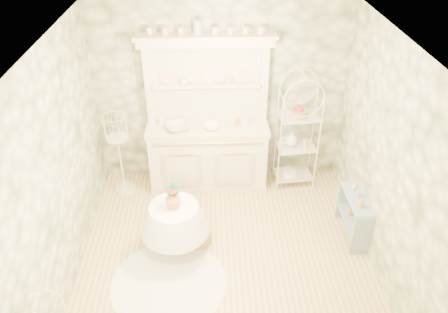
{
  "coord_description": "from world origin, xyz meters",
  "views": [
    {
      "loc": [
        -0.16,
        -3.93,
        4.08
      ],
      "look_at": [
        0.0,
        0.5,
        1.15
      ],
      "focal_mm": 35.0,
      "sensor_mm": 36.0,
      "label": 1
    }
  ],
  "objects_px": {
    "bakers_rack": "(297,133)",
    "round_table": "(175,231)",
    "side_shelf": "(354,218)",
    "kitchen_dresser": "(207,117)",
    "birdcage_stand": "(119,150)",
    "floor_basket": "(198,236)"
  },
  "relations": [
    {
      "from": "birdcage_stand",
      "to": "floor_basket",
      "type": "height_order",
      "value": "birdcage_stand"
    },
    {
      "from": "side_shelf",
      "to": "round_table",
      "type": "relative_size",
      "value": 1.03
    },
    {
      "from": "bakers_rack",
      "to": "round_table",
      "type": "distance_m",
      "value": 2.28
    },
    {
      "from": "bakers_rack",
      "to": "round_table",
      "type": "relative_size",
      "value": 2.68
    },
    {
      "from": "bakers_rack",
      "to": "side_shelf",
      "type": "height_order",
      "value": "bakers_rack"
    },
    {
      "from": "bakers_rack",
      "to": "side_shelf",
      "type": "xyz_separation_m",
      "value": [
        0.58,
        -1.19,
        -0.59
      ]
    },
    {
      "from": "kitchen_dresser",
      "to": "birdcage_stand",
      "type": "relative_size",
      "value": 1.62
    },
    {
      "from": "kitchen_dresser",
      "to": "bakers_rack",
      "type": "xyz_separation_m",
      "value": [
        1.3,
        -0.03,
        -0.27
      ]
    },
    {
      "from": "birdcage_stand",
      "to": "floor_basket",
      "type": "xyz_separation_m",
      "value": [
        1.13,
        -1.17,
        -0.61
      ]
    },
    {
      "from": "round_table",
      "to": "birdcage_stand",
      "type": "height_order",
      "value": "birdcage_stand"
    },
    {
      "from": "kitchen_dresser",
      "to": "round_table",
      "type": "distance_m",
      "value": 1.7
    },
    {
      "from": "side_shelf",
      "to": "birdcage_stand",
      "type": "distance_m",
      "value": 3.37
    },
    {
      "from": "bakers_rack",
      "to": "birdcage_stand",
      "type": "distance_m",
      "value": 2.58
    },
    {
      "from": "bakers_rack",
      "to": "side_shelf",
      "type": "relative_size",
      "value": 2.61
    },
    {
      "from": "bakers_rack",
      "to": "birdcage_stand",
      "type": "relative_size",
      "value": 1.24
    },
    {
      "from": "side_shelf",
      "to": "birdcage_stand",
      "type": "bearing_deg",
      "value": 164.53
    },
    {
      "from": "birdcage_stand",
      "to": "floor_basket",
      "type": "bearing_deg",
      "value": -45.99
    },
    {
      "from": "kitchen_dresser",
      "to": "round_table",
      "type": "xyz_separation_m",
      "value": [
        -0.42,
        -1.43,
        -0.82
      ]
    },
    {
      "from": "bakers_rack",
      "to": "round_table",
      "type": "bearing_deg",
      "value": -146.8
    },
    {
      "from": "floor_basket",
      "to": "bakers_rack",
      "type": "bearing_deg",
      "value": 41.2
    },
    {
      "from": "kitchen_dresser",
      "to": "side_shelf",
      "type": "height_order",
      "value": "kitchen_dresser"
    },
    {
      "from": "floor_basket",
      "to": "round_table",
      "type": "bearing_deg",
      "value": -153.83
    }
  ]
}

